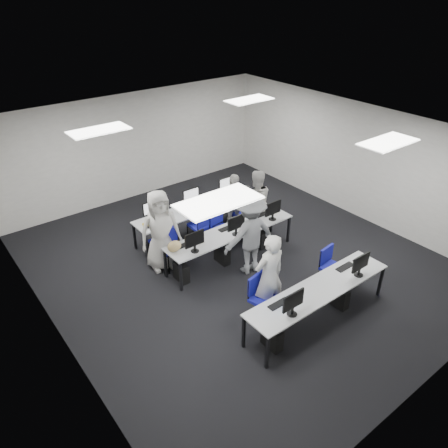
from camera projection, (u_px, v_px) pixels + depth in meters
room at (237, 204)px, 9.23m from camera, size 9.00×9.02×3.00m
ceiling_panels at (238, 136)px, 8.49m from camera, size 5.20×4.60×0.02m
desk_front at (319, 291)px, 8.00m from camera, size 3.20×0.70×0.73m
desk_mid at (231, 233)px, 9.78m from camera, size 3.20×0.70×0.73m
desk_back at (195, 210)px, 10.74m from camera, size 3.20×0.70×0.73m
equipment_front at (311, 309)px, 8.05m from camera, size 2.51×0.41×1.19m
equipment_mid at (225, 248)px, 9.83m from camera, size 2.91×0.41×1.19m
equipment_back at (202, 219)px, 11.01m from camera, size 2.91×0.41×1.19m
chair_0 at (264, 307)px, 8.19m from camera, size 0.56×0.59×0.95m
chair_1 at (331, 275)px, 9.09m from camera, size 0.49×0.52×0.88m
chair_2 at (173, 255)px, 9.71m from camera, size 0.50×0.54×0.89m
chair_3 at (222, 235)px, 10.45m from camera, size 0.50×0.53×0.89m
chair_4 at (255, 223)px, 11.01m from camera, size 0.51×0.54×0.87m
chair_5 at (162, 248)px, 9.97m from camera, size 0.50×0.53×0.91m
chair_6 at (201, 232)px, 10.53m from camera, size 0.48×0.53×0.97m
chair_7 at (243, 220)px, 11.11m from camera, size 0.49×0.52×0.87m
handbag at (174, 246)px, 8.99m from camera, size 0.32×0.23×0.25m
student_0 at (269, 277)px, 8.03m from camera, size 0.68×0.47×1.78m
student_1 at (256, 203)px, 10.67m from camera, size 1.01×0.90×1.71m
student_2 at (160, 231)px, 9.38m from camera, size 1.00×0.75×1.86m
student_3 at (233, 204)px, 10.79m from camera, size 0.99×0.59×1.57m
photographer at (250, 234)px, 9.26m from camera, size 1.26×0.81×1.85m
dslr_camera at (246, 189)px, 8.90m from camera, size 0.16×0.19×0.10m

